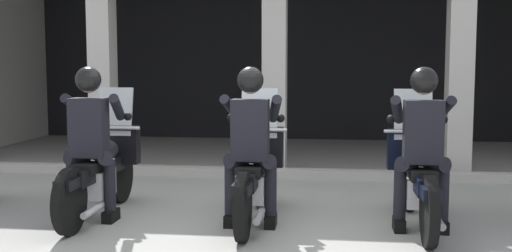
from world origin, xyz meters
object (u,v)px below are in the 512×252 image
motorcycle_center (254,172)px  police_officer_left (90,130)px  motorcycle_right (417,175)px  motorcycle_left (102,168)px  police_officer_right (422,135)px  police_officer_center (251,133)px

motorcycle_center → police_officer_left: bearing=-179.5°
police_officer_left → motorcycle_right: 3.34m
motorcycle_left → police_officer_right: police_officer_right is taller
motorcycle_center → police_officer_center: bearing=-99.2°
police_officer_left → police_officer_center: bearing=-4.4°
motorcycle_left → motorcycle_center: same height
police_officer_left → motorcycle_center: bearing=5.3°
motorcycle_right → police_officer_center: bearing=-177.6°
police_officer_center → motorcycle_right: size_ratio=0.78×
motorcycle_right → police_officer_right: bearing=-98.3°
police_officer_right → police_officer_center: bearing=172.6°
police_officer_center → police_officer_right: (1.65, 0.02, 0.00)m
police_officer_left → motorcycle_right: size_ratio=0.78×
motorcycle_center → motorcycle_right: same height
police_officer_left → motorcycle_center: police_officer_left is taller
police_officer_right → motorcycle_left: bearing=167.2°
motorcycle_right → motorcycle_center: bearing=172.6°
police_officer_center → police_officer_right: 1.65m
motorcycle_left → police_officer_center: 1.73m
motorcycle_left → motorcycle_right: (3.30, 0.01, 0.00)m
motorcycle_left → police_officer_center: police_officer_center is taller
police_officer_right → motorcycle_right: bearing=81.7°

